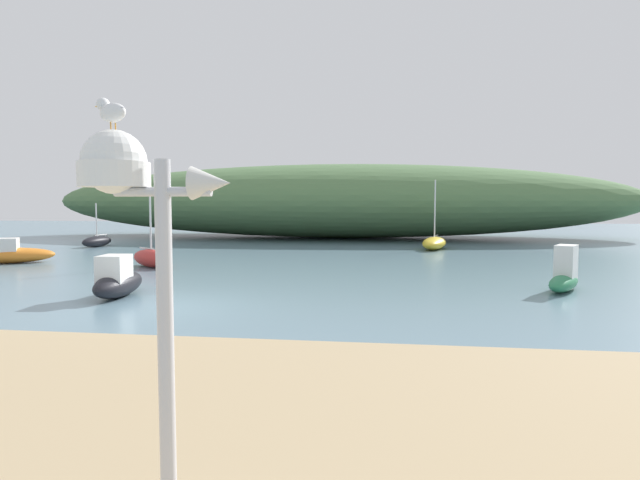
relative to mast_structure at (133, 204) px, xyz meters
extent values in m
plane|color=slate|center=(-4.10, 9.24, -2.73)|extent=(120.00, 120.00, 0.00)
ellipsoid|color=#517547|center=(-2.24, 37.70, 0.15)|extent=(46.48, 14.01, 5.76)
cylinder|color=silver|center=(0.23, 0.00, -1.10)|extent=(0.12, 0.12, 2.86)
cylinder|color=silver|center=(0.23, 0.00, 0.09)|extent=(0.73, 0.07, 0.07)
cylinder|color=white|center=(-0.14, 0.00, 0.22)|extent=(0.51, 0.51, 0.18)
sphere|color=white|center=(-0.14, 0.00, 0.31)|extent=(0.47, 0.47, 0.47)
cone|color=silver|center=(0.60, 0.00, 0.15)|extent=(0.29, 0.24, 0.24)
cylinder|color=orange|center=(-0.14, -0.02, 0.57)|extent=(0.01, 0.01, 0.05)
cylinder|color=orange|center=(-0.13, 0.02, 0.57)|extent=(0.01, 0.01, 0.05)
ellipsoid|color=white|center=(-0.14, 0.00, 0.66)|extent=(0.28, 0.21, 0.14)
ellipsoid|color=#9EA0A8|center=(-0.14, 0.00, 0.69)|extent=(0.26, 0.18, 0.05)
sphere|color=white|center=(-0.23, 0.04, 0.73)|extent=(0.10, 0.10, 0.10)
cone|color=gold|center=(-0.30, 0.07, 0.73)|extent=(0.06, 0.05, 0.03)
ellipsoid|color=black|center=(-16.21, 26.61, -2.40)|extent=(1.13, 2.67, 0.67)
cylinder|color=silver|center=(-16.21, 26.61, -1.14)|extent=(0.08, 0.08, 2.25)
cylinder|color=silver|center=(-16.17, 27.00, -2.01)|extent=(0.18, 1.17, 0.06)
ellipsoid|color=#287A4C|center=(7.25, 13.30, -2.47)|extent=(1.79, 2.49, 0.52)
cube|color=silver|center=(7.37, 13.52, -1.85)|extent=(0.90, 1.02, 1.08)
ellipsoid|color=gold|center=(4.51, 27.69, -2.37)|extent=(2.09, 4.00, 0.73)
cylinder|color=silver|center=(4.51, 27.69, -0.44)|extent=(0.08, 0.08, 3.57)
cylinder|color=silver|center=(4.64, 28.25, -1.97)|extent=(0.44, 1.69, 0.06)
ellipsoid|color=#B72D28|center=(-8.20, 17.34, -2.35)|extent=(2.62, 2.24, 0.75)
cylinder|color=silver|center=(-8.20, 17.34, -0.85)|extent=(0.08, 0.08, 2.71)
cylinder|color=silver|center=(-8.52, 17.57, -1.95)|extent=(0.98, 0.74, 0.06)
ellipsoid|color=black|center=(-5.97, 10.56, -2.37)|extent=(1.14, 2.68, 0.73)
cube|color=silver|center=(-5.95, 10.30, -1.87)|extent=(0.81, 0.97, 0.77)
ellipsoid|color=orange|center=(-15.18, 17.91, -2.38)|extent=(3.72, 2.86, 0.70)
cube|color=silver|center=(-15.49, 17.74, -1.94)|extent=(1.58, 1.50, 0.69)
camera|label=1|loc=(1.86, -3.60, 0.01)|focal=29.24mm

